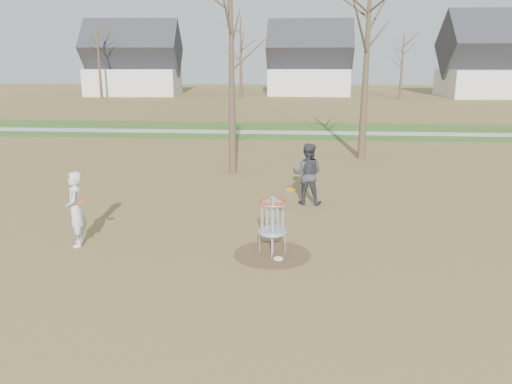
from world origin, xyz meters
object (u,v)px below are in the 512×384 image
at_px(player_throwing, 307,174).
at_px(disc_golf_basket, 272,217).
at_px(disc_grounded, 278,259).
at_px(player_standing, 76,209).

bearing_deg(player_throwing, disc_golf_basket, 85.79).
distance_m(player_throwing, disc_golf_basket, 4.41).
relative_size(disc_grounded, disc_golf_basket, 0.16).
bearing_deg(disc_grounded, player_throwing, 81.12).
height_order(player_standing, disc_golf_basket, player_standing).
bearing_deg(player_throwing, disc_grounded, 88.34).
height_order(player_throwing, disc_golf_basket, player_throwing).
distance_m(player_standing, disc_grounded, 5.02).
relative_size(player_standing, player_throwing, 0.96).
xyz_separation_m(player_standing, disc_grounded, (4.91, -0.52, -0.90)).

